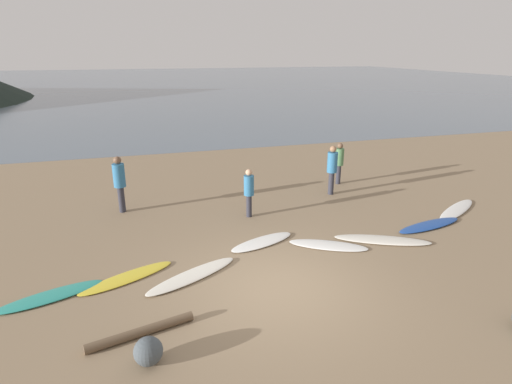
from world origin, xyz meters
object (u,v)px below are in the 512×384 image
at_px(person_0, 119,180).
at_px(driftwood_log, 141,332).
at_px(surfboard_4, 328,245).
at_px(beach_rock_near, 148,351).
at_px(surfboard_6, 430,225).
at_px(person_3, 332,166).
at_px(surfboard_3, 262,242).
at_px(surfboard_0, 50,296).
at_px(surfboard_1, 127,277).
at_px(surfboard_5, 382,240).
at_px(surfboard_7, 457,210).
at_px(surfboard_2, 192,275).
at_px(person_1, 249,189).
at_px(person_2, 339,160).

height_order(person_0, driftwood_log, person_0).
bearing_deg(surfboard_4, beach_rock_near, -117.56).
relative_size(surfboard_6, person_3, 1.34).
distance_m(surfboard_3, surfboard_4, 1.76).
bearing_deg(beach_rock_near, driftwood_log, 97.56).
relative_size(surfboard_0, surfboard_1, 0.96).
xyz_separation_m(surfboard_5, surfboard_6, (1.89, 0.48, 0.00)).
xyz_separation_m(surfboard_0, surfboard_1, (1.55, 0.35, -0.01)).
height_order(surfboard_4, person_3, person_3).
bearing_deg(surfboard_6, surfboard_7, 14.70).
bearing_deg(beach_rock_near, surfboard_2, 67.07).
relative_size(surfboard_1, person_1, 1.46).
distance_m(surfboard_0, beach_rock_near, 3.21).
height_order(surfboard_0, surfboard_3, surfboard_3).
bearing_deg(surfboard_7, surfboard_1, 156.83).
bearing_deg(surfboard_6, person_3, 101.80).
relative_size(surfboard_3, surfboard_7, 0.75).
xyz_separation_m(surfboard_2, beach_rock_near, (-1.09, -2.57, 0.20)).
distance_m(surfboard_4, surfboard_7, 5.25).
height_order(surfboard_3, beach_rock_near, beach_rock_near).
height_order(surfboard_6, beach_rock_near, beach_rock_near).
bearing_deg(person_0, beach_rock_near, 75.42).
relative_size(surfboard_0, beach_rock_near, 4.43).
height_order(surfboard_0, surfboard_4, surfboard_0).
relative_size(surfboard_1, surfboard_4, 1.08).
bearing_deg(person_0, person_1, 139.55).
xyz_separation_m(surfboard_4, surfboard_5, (1.55, -0.14, 0.01)).
xyz_separation_m(person_3, driftwood_log, (-6.82, -6.22, -0.96)).
height_order(surfboard_7, person_2, person_2).
xyz_separation_m(surfboard_7, person_2, (-2.35, 3.73, 0.91)).
distance_m(surfboard_3, person_2, 6.16).
xyz_separation_m(surfboard_3, surfboard_6, (5.07, -0.33, 0.01)).
bearing_deg(surfboard_3, surfboard_2, -169.36).
xyz_separation_m(person_1, person_3, (3.40, 1.24, 0.14)).
xyz_separation_m(surfboard_0, surfboard_4, (6.68, 0.56, -0.01)).
distance_m(surfboard_1, person_1, 4.71).
distance_m(surfboard_6, surfboard_7, 1.86).
bearing_deg(surfboard_1, surfboard_5, -24.46).
height_order(surfboard_6, person_2, person_2).
bearing_deg(surfboard_7, surfboard_5, 169.20).
bearing_deg(surfboard_7, person_1, 136.76).
relative_size(surfboard_7, person_3, 1.47).
relative_size(person_0, driftwood_log, 0.93).
relative_size(surfboard_2, surfboard_7, 0.93).
relative_size(surfboard_4, surfboard_5, 0.81).
bearing_deg(surfboard_7, person_2, 91.38).
relative_size(surfboard_7, beach_rock_near, 5.37).
relative_size(surfboard_5, surfboard_7, 0.99).
distance_m(person_0, beach_rock_near, 7.35).
bearing_deg(driftwood_log, surfboard_2, 56.66).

